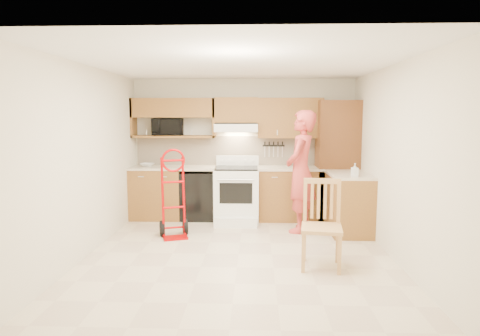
# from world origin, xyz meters

# --- Properties ---
(floor) EXTENTS (4.00, 4.50, 0.02)m
(floor) POSITION_xyz_m (0.00, 0.00, -0.01)
(floor) COLOR beige
(floor) RESTS_ON ground
(ceiling) EXTENTS (4.00, 4.50, 0.02)m
(ceiling) POSITION_xyz_m (0.00, 0.00, 2.51)
(ceiling) COLOR white
(ceiling) RESTS_ON ground
(wall_back) EXTENTS (4.00, 0.02, 2.50)m
(wall_back) POSITION_xyz_m (0.00, 2.26, 1.25)
(wall_back) COLOR beige
(wall_back) RESTS_ON ground
(wall_front) EXTENTS (4.00, 0.02, 2.50)m
(wall_front) POSITION_xyz_m (0.00, -2.26, 1.25)
(wall_front) COLOR beige
(wall_front) RESTS_ON ground
(wall_left) EXTENTS (0.02, 4.50, 2.50)m
(wall_left) POSITION_xyz_m (-2.01, 0.00, 1.25)
(wall_left) COLOR beige
(wall_left) RESTS_ON ground
(wall_right) EXTENTS (0.02, 4.50, 2.50)m
(wall_right) POSITION_xyz_m (2.01, 0.00, 1.25)
(wall_right) COLOR beige
(wall_right) RESTS_ON ground
(backsplash) EXTENTS (3.92, 0.03, 0.55)m
(backsplash) POSITION_xyz_m (0.00, 2.23, 1.20)
(backsplash) COLOR beige
(backsplash) RESTS_ON wall_back
(lower_cab_left) EXTENTS (0.90, 0.60, 0.90)m
(lower_cab_left) POSITION_xyz_m (-1.55, 1.95, 0.45)
(lower_cab_left) COLOR brown
(lower_cab_left) RESTS_ON ground
(dishwasher) EXTENTS (0.60, 0.60, 0.85)m
(dishwasher) POSITION_xyz_m (-0.80, 1.95, 0.42)
(dishwasher) COLOR black
(dishwasher) RESTS_ON ground
(lower_cab_right) EXTENTS (1.14, 0.60, 0.90)m
(lower_cab_right) POSITION_xyz_m (0.83, 1.95, 0.45)
(lower_cab_right) COLOR brown
(lower_cab_right) RESTS_ON ground
(countertop_left) EXTENTS (1.50, 0.63, 0.04)m
(countertop_left) POSITION_xyz_m (-1.25, 1.95, 0.92)
(countertop_left) COLOR #B9AC99
(countertop_left) RESTS_ON lower_cab_left
(countertop_right) EXTENTS (1.14, 0.63, 0.04)m
(countertop_right) POSITION_xyz_m (0.83, 1.95, 0.92)
(countertop_right) COLOR #B9AC99
(countertop_right) RESTS_ON lower_cab_right
(cab_return_right) EXTENTS (0.60, 1.00, 0.90)m
(cab_return_right) POSITION_xyz_m (1.70, 1.15, 0.45)
(cab_return_right) COLOR brown
(cab_return_right) RESTS_ON ground
(countertop_return) EXTENTS (0.63, 1.00, 0.04)m
(countertop_return) POSITION_xyz_m (1.70, 1.15, 0.92)
(countertop_return) COLOR #B9AC99
(countertop_return) RESTS_ON cab_return_right
(pantry_tall) EXTENTS (0.70, 0.60, 2.10)m
(pantry_tall) POSITION_xyz_m (1.65, 1.95, 1.05)
(pantry_tall) COLOR brown
(pantry_tall) RESTS_ON ground
(upper_cab_left) EXTENTS (1.50, 0.33, 0.34)m
(upper_cab_left) POSITION_xyz_m (-1.25, 2.08, 1.98)
(upper_cab_left) COLOR brown
(upper_cab_left) RESTS_ON wall_back
(upper_shelf_mw) EXTENTS (1.50, 0.33, 0.04)m
(upper_shelf_mw) POSITION_xyz_m (-1.25, 2.08, 1.47)
(upper_shelf_mw) COLOR brown
(upper_shelf_mw) RESTS_ON wall_back
(upper_cab_center) EXTENTS (0.76, 0.33, 0.44)m
(upper_cab_center) POSITION_xyz_m (-0.12, 2.08, 1.94)
(upper_cab_center) COLOR brown
(upper_cab_center) RESTS_ON wall_back
(upper_cab_right) EXTENTS (1.14, 0.33, 0.70)m
(upper_cab_right) POSITION_xyz_m (0.83, 2.08, 1.80)
(upper_cab_right) COLOR brown
(upper_cab_right) RESTS_ON wall_back
(range_hood) EXTENTS (0.76, 0.46, 0.14)m
(range_hood) POSITION_xyz_m (-0.12, 2.02, 1.63)
(range_hood) COLOR white
(range_hood) RESTS_ON wall_back
(knife_strip) EXTENTS (0.40, 0.05, 0.29)m
(knife_strip) POSITION_xyz_m (0.55, 2.21, 1.24)
(knife_strip) COLOR black
(knife_strip) RESTS_ON backsplash
(microwave) EXTENTS (0.59, 0.44, 0.31)m
(microwave) POSITION_xyz_m (-1.36, 2.08, 1.64)
(microwave) COLOR black
(microwave) RESTS_ON upper_shelf_mw
(range) EXTENTS (0.76, 1.00, 1.13)m
(range) POSITION_xyz_m (-0.10, 1.73, 0.56)
(range) COLOR white
(range) RESTS_ON ground
(person) EXTENTS (0.69, 0.82, 1.93)m
(person) POSITION_xyz_m (0.94, 1.17, 0.96)
(person) COLOR #C03D39
(person) RESTS_ON ground
(hand_truck) EXTENTS (0.59, 0.56, 1.22)m
(hand_truck) POSITION_xyz_m (-1.01, 0.76, 0.61)
(hand_truck) COLOR #B00305
(hand_truck) RESTS_ON ground
(dining_chair) EXTENTS (0.55, 0.58, 1.07)m
(dining_chair) POSITION_xyz_m (1.02, -0.46, 0.53)
(dining_chair) COLOR tan
(dining_chair) RESTS_ON ground
(soap_bottle) EXTENTS (0.10, 0.10, 0.20)m
(soap_bottle) POSITION_xyz_m (1.70, 0.82, 1.04)
(soap_bottle) COLOR white
(soap_bottle) RESTS_ON countertop_return
(bowl) EXTENTS (0.29, 0.29, 0.06)m
(bowl) POSITION_xyz_m (-1.71, 1.95, 0.97)
(bowl) COLOR white
(bowl) RESTS_ON countertop_left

